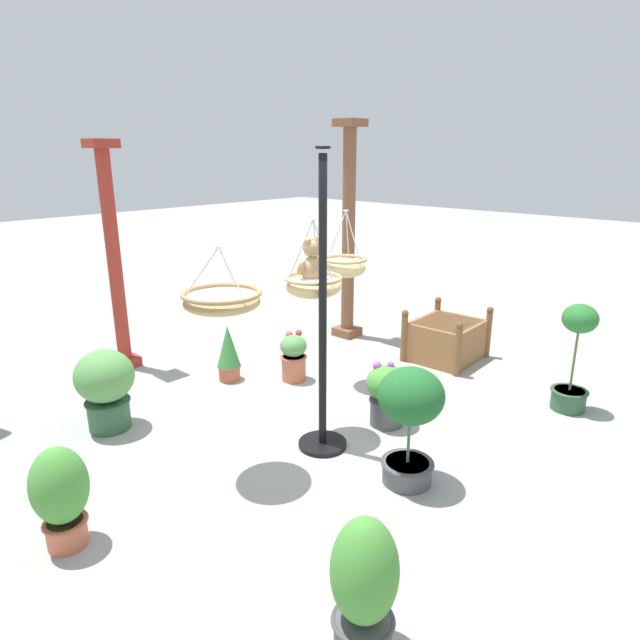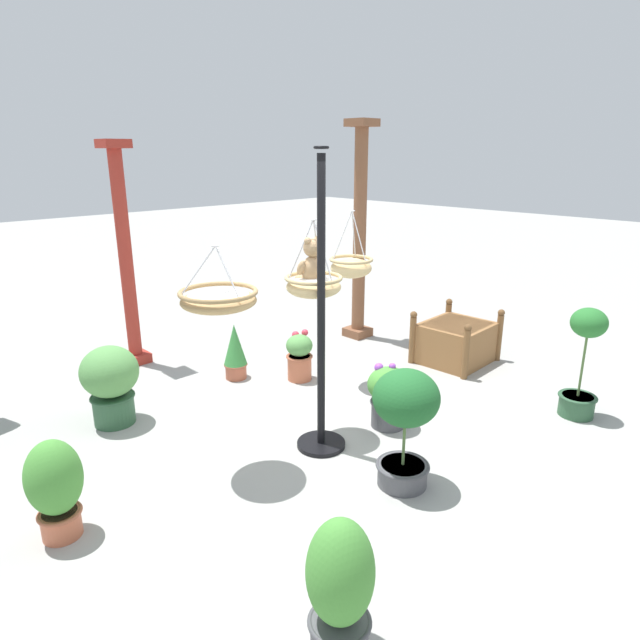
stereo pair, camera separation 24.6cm
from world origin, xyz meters
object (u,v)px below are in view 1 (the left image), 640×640
Objects in this scene: greenhouse_pillar_left at (114,263)px; potted_plant_fern_front at (294,356)px; teddy_bear at (312,264)px; wooden_planter_box at (446,339)px; potted_plant_tall_leafy at (106,386)px; hanging_basket_with_teddy at (313,285)px; greenhouse_pillar_right at (348,237)px; potted_plant_bushy_green at (387,393)px; potted_plant_conical_shrub at (574,357)px; hanging_basket_right_low at (345,266)px; display_pole_central at (323,361)px; hanging_basket_left_high at (222,300)px; potted_plant_trailing_ivy at (228,353)px; potted_plant_broad_leaf at (364,585)px; potted_plant_flowering_red at (61,494)px; potted_plant_small_succulent at (410,414)px.

potted_plant_fern_front is at bearing -58.61° from greenhouse_pillar_left.
wooden_planter_box is at bearing 0.95° from teddy_bear.
potted_plant_tall_leafy is at bearing -123.26° from greenhouse_pillar_left.
wooden_planter_box is at bearing -27.82° from potted_plant_fern_front.
wooden_planter_box is at bearing 1.44° from hanging_basket_with_teddy.
teddy_bear is at bearing -179.05° from wooden_planter_box.
greenhouse_pillar_right reaches higher than potted_plant_tall_leafy.
potted_plant_bushy_green is at bearing -37.47° from teddy_bear.
potted_plant_tall_leafy is at bearing 137.84° from potted_plant_conical_shrub.
hanging_basket_right_low is 0.77× the size of wooden_planter_box.
greenhouse_pillar_left is 2.85× the size of wooden_planter_box.
display_pole_central is at bearing -118.90° from teddy_bear.
potted_plant_fern_front is 0.52× the size of potted_plant_conical_shrub.
wooden_planter_box is (2.54, 0.04, -1.35)m from teddy_bear.
hanging_basket_right_low is (2.05, 0.50, -0.11)m from hanging_basket_left_high.
display_pole_central is 0.90m from potted_plant_bushy_green.
potted_plant_broad_leaf is at bearing -117.56° from potted_plant_trailing_ivy.
potted_plant_flowering_red is at bearing 176.46° from hanging_basket_with_teddy.
teddy_bear is 0.52× the size of potted_plant_broad_leaf.
hanging_basket_right_low is at bearing -141.21° from greenhouse_pillar_right.
teddy_bear reaches higher than potted_plant_small_succulent.
potted_plant_tall_leafy reaches higher than wooden_planter_box.
potted_plant_small_succulent is at bearing -111.08° from potted_plant_fern_front.
potted_plant_tall_leafy is at bearing 134.55° from potted_plant_bushy_green.
potted_plant_conical_shrub is at bearing -37.58° from teddy_bear.
potted_plant_small_succulent is (0.87, -1.18, -0.88)m from hanging_basket_left_high.
greenhouse_pillar_left is 3.67× the size of potted_plant_flowering_red.
hanging_basket_with_teddy is at bearing -146.21° from greenhouse_pillar_right.
hanging_basket_right_low is at bearing 32.91° from display_pole_central.
potted_plant_trailing_ivy is (1.18, 1.52, -1.15)m from hanging_basket_left_high.
potted_plant_flowering_red is at bearing -162.67° from greenhouse_pillar_right.
greenhouse_pillar_right is 3.74× the size of potted_plant_tall_leafy.
potted_plant_small_succulent reaches higher than potted_plant_flowering_red.
greenhouse_pillar_right is at bearing 19.42° from potted_plant_fern_front.
hanging_basket_right_low is 1.10× the size of potted_plant_trailing_ivy.
wooden_planter_box is at bearing -20.37° from potted_plant_tall_leafy.
greenhouse_pillar_left is at bearing 97.94° from teddy_bear.
display_pole_central is 3.54× the size of potted_plant_flowering_red.
greenhouse_pillar_right is 3.14× the size of wooden_planter_box.
hanging_basket_with_teddy is 0.94× the size of potted_plant_flowering_red.
display_pole_central is 1.92m from potted_plant_trailing_ivy.
display_pole_central reaches higher than potted_plant_flowering_red.
potted_plant_small_succulent is (-0.83, -2.15, 0.32)m from potted_plant_fern_front.
potted_plant_flowering_red is at bearing -163.85° from potted_plant_fern_front.
potted_plant_tall_leafy reaches higher than potted_plant_bushy_green.
potted_plant_small_succulent is 2.73m from potted_plant_trailing_ivy.
hanging_basket_left_high is 2.29m from potted_plant_fern_front.
greenhouse_pillar_left is 2.39m from potted_plant_fern_front.
greenhouse_pillar_left is (-0.25, 3.12, 0.47)m from display_pole_central.
hanging_basket_with_teddy is 1.62× the size of teddy_bear.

